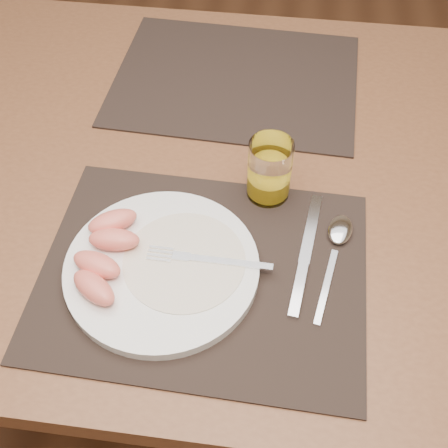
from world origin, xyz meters
TOP-DOWN VIEW (x-y plane):
  - ground at (0.00, 0.00)m, footprint 5.00×5.00m
  - table at (0.00, 0.00)m, footprint 1.40×0.90m
  - placemat_near at (0.01, -0.22)m, footprint 0.46×0.36m
  - placemat_far at (0.00, 0.22)m, footprint 0.46×0.37m
  - plate at (-0.05, -0.23)m, footprint 0.27×0.27m
  - plate_dressing at (-0.02, -0.22)m, footprint 0.17×0.17m
  - fork at (0.00, -0.21)m, footprint 0.17×0.02m
  - knife at (0.15, -0.19)m, footprint 0.04×0.22m
  - spoon at (0.19, -0.14)m, footprint 0.06×0.19m
  - juice_glass at (0.09, -0.06)m, footprint 0.07×0.07m
  - grapefruit_wedges at (-0.13, -0.23)m, footprint 0.09×0.18m

SIDE VIEW (x-z plane):
  - ground at x=0.00m, z-range 0.00..0.00m
  - table at x=0.00m, z-range 0.29..1.04m
  - placemat_near at x=0.01m, z-range 0.75..0.75m
  - placemat_far at x=0.00m, z-range 0.75..0.75m
  - knife at x=0.15m, z-range 0.75..0.76m
  - spoon at x=0.19m, z-range 0.75..0.77m
  - plate at x=-0.05m, z-range 0.75..0.77m
  - plate_dressing at x=-0.02m, z-range 0.77..0.77m
  - fork at x=0.00m, z-range 0.77..0.77m
  - grapefruit_wedges at x=-0.13m, z-range 0.77..0.80m
  - juice_glass at x=0.09m, z-range 0.75..0.85m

